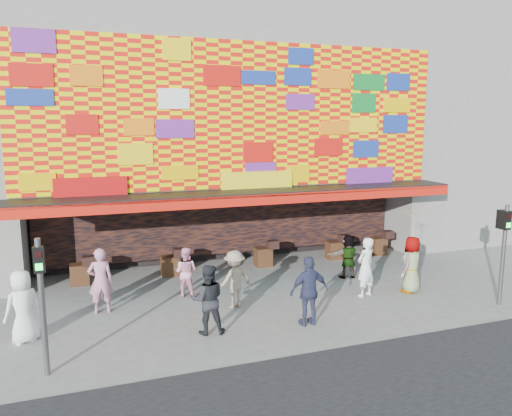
# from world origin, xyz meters

# --- Properties ---
(ground) EXTENTS (90.00, 90.00, 0.00)m
(ground) POSITION_xyz_m (0.00, 0.00, 0.00)
(ground) COLOR slate
(ground) RESTS_ON ground
(shop_building) EXTENTS (15.20, 9.40, 10.00)m
(shop_building) POSITION_xyz_m (0.00, 8.18, 5.23)
(shop_building) COLOR gray
(shop_building) RESTS_ON ground
(neighbor_right) EXTENTS (11.00, 8.00, 12.00)m
(neighbor_right) POSITION_xyz_m (13.00, 8.00, 6.00)
(neighbor_right) COLOR gray
(neighbor_right) RESTS_ON ground
(signal_left) EXTENTS (0.22, 0.20, 3.00)m
(signal_left) POSITION_xyz_m (-6.20, -1.50, 1.86)
(signal_left) COLOR #59595B
(signal_left) RESTS_ON ground
(signal_right) EXTENTS (0.22, 0.20, 3.00)m
(signal_right) POSITION_xyz_m (6.20, -1.50, 1.86)
(signal_right) COLOR #59595B
(signal_right) RESTS_ON ground
(ped_a) EXTENTS (1.06, 0.95, 1.82)m
(ped_a) POSITION_xyz_m (-6.80, 0.43, 0.91)
(ped_a) COLOR white
(ped_a) RESTS_ON ground
(ped_b) EXTENTS (0.70, 0.47, 1.88)m
(ped_b) POSITION_xyz_m (-4.93, 1.79, 0.94)
(ped_b) COLOR #C27D95
(ped_b) RESTS_ON ground
(ped_c) EXTENTS (0.98, 0.82, 1.81)m
(ped_c) POSITION_xyz_m (-2.43, -0.58, 0.90)
(ped_c) COLOR black
(ped_c) RESTS_ON ground
(ped_d) EXTENTS (1.22, 0.88, 1.70)m
(ped_d) POSITION_xyz_m (-1.25, 0.93, 0.85)
(ped_d) COLOR gray
(ped_d) RESTS_ON ground
(ped_e) EXTENTS (1.12, 0.50, 1.88)m
(ped_e) POSITION_xyz_m (0.24, -0.95, 0.94)
(ped_e) COLOR #303354
(ped_e) RESTS_ON ground
(ped_f) EXTENTS (1.48, 0.69, 1.54)m
(ped_f) POSITION_xyz_m (3.27, 2.29, 0.77)
(ped_f) COLOR gray
(ped_f) RESTS_ON ground
(ped_g) EXTENTS (1.05, 0.93, 1.80)m
(ped_g) POSITION_xyz_m (4.42, 0.32, 0.90)
(ped_g) COLOR gray
(ped_g) RESTS_ON ground
(ped_h) EXTENTS (0.79, 0.65, 1.85)m
(ped_h) POSITION_xyz_m (2.84, 0.49, 0.93)
(ped_h) COLOR white
(ped_h) RESTS_ON ground
(ped_i) EXTENTS (0.95, 0.89, 1.55)m
(ped_i) POSITION_xyz_m (-2.39, 2.36, 0.77)
(ped_i) COLOR pink
(ped_i) RESTS_ON ground
(parasol) EXTENTS (1.36, 1.37, 1.91)m
(parasol) POSITION_xyz_m (4.42, 0.32, 2.18)
(parasol) COLOR beige
(parasol) RESTS_ON ground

